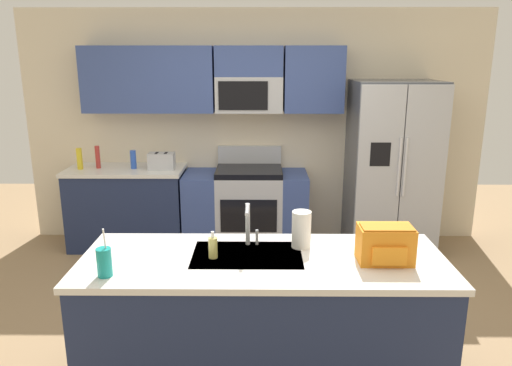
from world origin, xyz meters
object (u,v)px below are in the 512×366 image
at_px(sink_faucet, 248,221).
at_px(range_oven, 246,208).
at_px(pepper_mill, 98,157).
at_px(drink_cup_teal, 104,262).
at_px(bottle_yellow, 80,159).
at_px(refrigerator, 392,168).
at_px(backpack, 385,243).
at_px(soap_dispenser, 213,247).
at_px(toaster, 162,161).
at_px(bottle_blue, 133,160).
at_px(paper_towel_roll, 301,229).

bearing_deg(sink_faucet, range_oven, 92.13).
height_order(pepper_mill, drink_cup_teal, drink_cup_teal).
bearing_deg(sink_faucet, drink_cup_teal, -150.47).
relative_size(pepper_mill, bottle_yellow, 1.06).
relative_size(refrigerator, bottle_yellow, 7.98).
height_order(bottle_yellow, backpack, bottle_yellow).
relative_size(pepper_mill, soap_dispenser, 1.45).
xyz_separation_m(toaster, drink_cup_teal, (0.20, -2.64, -0.01)).
xyz_separation_m(bottle_blue, drink_cup_teal, (0.52, -2.67, -0.02)).
bearing_deg(backpack, sink_faucet, 163.56).
bearing_deg(backpack, refrigerator, 74.34).
bearing_deg(pepper_mill, bottle_yellow, -164.15).
height_order(soap_dispenser, paper_towel_roll, paper_towel_roll).
height_order(bottle_blue, sink_faucet, sink_faucet).
bearing_deg(toaster, bottle_blue, 174.15).
bearing_deg(drink_cup_teal, sink_faucet, 29.53).
height_order(sink_faucet, drink_cup_teal, drink_cup_teal).
height_order(pepper_mill, sink_faucet, sink_faucet).
bearing_deg(range_oven, sink_faucet, -87.87).
relative_size(bottle_yellow, drink_cup_teal, 0.81).
xyz_separation_m(refrigerator, drink_cup_teal, (-2.29, -2.62, 0.06)).
relative_size(refrigerator, backpack, 5.78).
bearing_deg(range_oven, refrigerator, -2.61).
bearing_deg(sink_faucet, bottle_blue, 120.55).
height_order(range_oven, bottle_blue, bottle_blue).
bearing_deg(soap_dispenser, bottle_yellow, 125.14).
bearing_deg(drink_cup_teal, bottle_yellow, 112.47).
height_order(drink_cup_teal, soap_dispenser, drink_cup_teal).
bearing_deg(sink_faucet, paper_towel_roll, -2.34).
relative_size(range_oven, backpack, 4.25).
distance_m(toaster, drink_cup_teal, 2.65).
height_order(drink_cup_teal, paper_towel_roll, drink_cup_teal).
bearing_deg(pepper_mill, drink_cup_teal, -71.32).
distance_m(range_oven, backpack, 2.70).
height_order(sink_faucet, backpack, sink_faucet).
xyz_separation_m(refrigerator, sink_faucet, (-1.50, -2.17, 0.14)).
xyz_separation_m(toaster, paper_towel_roll, (1.33, -2.20, 0.03)).
bearing_deg(paper_towel_roll, sink_faucet, 177.66).
bearing_deg(bottle_yellow, bottle_blue, 3.37).
bearing_deg(sink_faucet, bottle_yellow, 130.78).
bearing_deg(toaster, drink_cup_teal, -85.68).
height_order(bottle_blue, paper_towel_roll, paper_towel_roll).
distance_m(bottle_yellow, soap_dispenser, 2.91).
relative_size(bottle_yellow, sink_faucet, 0.82).
height_order(toaster, bottle_blue, bottle_blue).
xyz_separation_m(bottle_blue, paper_towel_roll, (1.65, -2.23, 0.02)).
height_order(bottle_blue, backpack, backpack).
distance_m(paper_towel_roll, backpack, 0.53).
distance_m(toaster, pepper_mill, 0.71).
height_order(range_oven, drink_cup_teal, drink_cup_teal).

